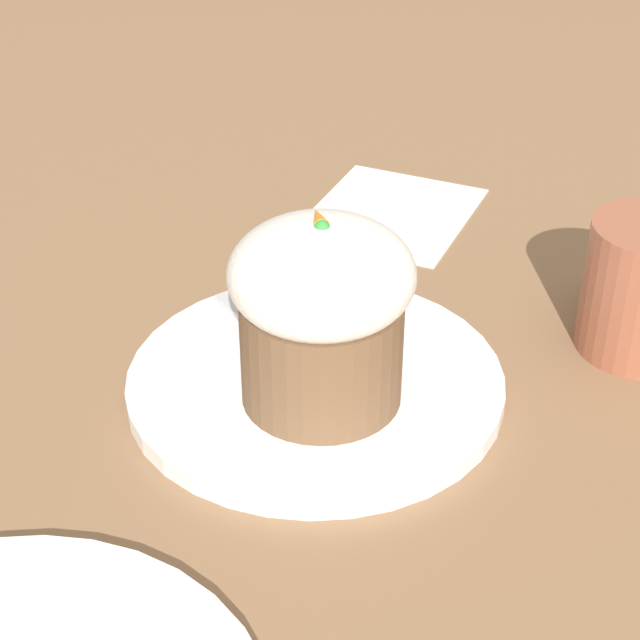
{
  "coord_description": "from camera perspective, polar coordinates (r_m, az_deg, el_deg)",
  "views": [
    {
      "loc": [
        -0.52,
        0.09,
        0.39
      ],
      "look_at": [
        -0.02,
        0.0,
        0.06
      ],
      "focal_mm": 60.0,
      "sensor_mm": 36.0,
      "label": 1
    }
  ],
  "objects": [
    {
      "name": "paper_napkin",
      "position": [
        0.85,
        3.83,
        5.77
      ],
      "size": [
        0.18,
        0.18,
        0.0
      ],
      "color": "white",
      "rests_on": "ground_plane"
    },
    {
      "name": "spoon",
      "position": [
        0.66,
        -1.33,
        -1.9
      ],
      "size": [
        0.12,
        0.07,
        0.01
      ],
      "color": "#B7B7BC",
      "rests_on": "dessert_plate"
    },
    {
      "name": "ground_plane",
      "position": [
        0.65,
        -0.24,
        -3.74
      ],
      "size": [
        4.0,
        4.0,
        0.0
      ],
      "primitive_type": "plane",
      "color": "#846042"
    },
    {
      "name": "carrot_cake",
      "position": [
        0.59,
        -0.0,
        0.54
      ],
      "size": [
        0.1,
        0.1,
        0.12
      ],
      "color": "brown",
      "rests_on": "dessert_plate"
    },
    {
      "name": "dessert_plate",
      "position": [
        0.65,
        -0.24,
        -3.33
      ],
      "size": [
        0.23,
        0.23,
        0.01
      ],
      "color": "white",
      "rests_on": "ground_plane"
    }
  ]
}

